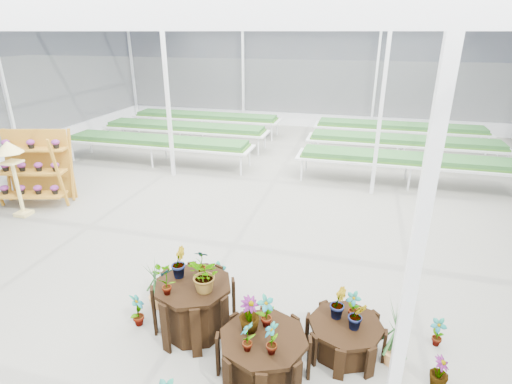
% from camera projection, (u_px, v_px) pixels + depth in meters
% --- Properties ---
extents(ground_plane, '(24.00, 24.00, 0.00)m').
position_uv_depth(ground_plane, '(222.00, 250.00, 8.24)').
color(ground_plane, gray).
rests_on(ground_plane, ground).
extents(greenhouse_shell, '(18.00, 24.00, 4.50)m').
position_uv_depth(greenhouse_shell, '(218.00, 144.00, 7.40)').
color(greenhouse_shell, white).
rests_on(greenhouse_shell, ground).
extents(steel_frame, '(18.00, 24.00, 4.50)m').
position_uv_depth(steel_frame, '(218.00, 144.00, 7.40)').
color(steel_frame, silver).
rests_on(steel_frame, ground).
extents(nursery_benches, '(16.00, 7.00, 0.84)m').
position_uv_depth(nursery_benches, '(287.00, 143.00, 14.54)').
color(nursery_benches, silver).
rests_on(nursery_benches, ground).
extents(plinth_tall, '(1.51, 1.51, 0.80)m').
position_uv_depth(plinth_tall, '(195.00, 306.00, 5.93)').
color(plinth_tall, black).
rests_on(plinth_tall, ground).
extents(plinth_mid, '(1.39, 1.39, 0.62)m').
position_uv_depth(plinth_mid, '(263.00, 356.00, 5.14)').
color(plinth_mid, black).
rests_on(plinth_mid, ground).
extents(plinth_low, '(1.13, 1.13, 0.48)m').
position_uv_depth(plinth_low, '(345.00, 337.00, 5.56)').
color(plinth_low, black).
rests_on(plinth_low, ground).
extents(shelf_rack, '(1.97, 1.37, 1.89)m').
position_uv_depth(shelf_rack, '(32.00, 169.00, 10.12)').
color(shelf_rack, '#A16C1D').
rests_on(shelf_rack, ground).
extents(bird_table, '(0.48, 0.48, 1.87)m').
position_uv_depth(bird_table, '(16.00, 179.00, 9.46)').
color(bird_table, '#DBC671').
rests_on(bird_table, ground).
extents(nursery_plants, '(4.63, 2.84, 1.32)m').
position_uv_depth(nursery_plants, '(242.00, 312.00, 5.61)').
color(nursery_plants, '#265225').
rests_on(nursery_plants, ground).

